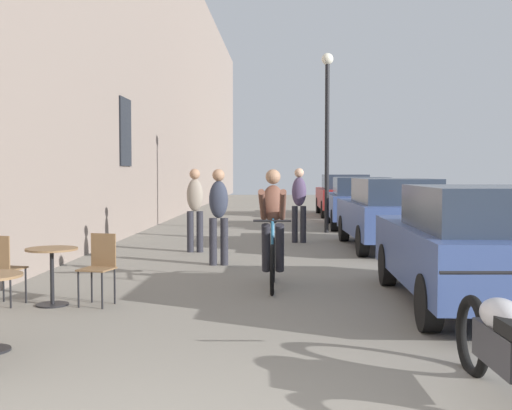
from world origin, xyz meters
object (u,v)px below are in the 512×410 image
at_px(cyclist_on_bicycle, 273,231).
at_px(parked_car_second, 391,212).
at_px(pedestrian_far, 299,201).
at_px(cafe_chair_mid_toward_wall, 100,264).
at_px(pedestrian_mid, 195,205).
at_px(parked_car_fourth, 343,194).
at_px(cafe_table_mid, 52,264).
at_px(pedestrian_near, 219,211).
at_px(parked_motorcycle, 507,348).
at_px(street_lamp, 327,119).
at_px(parked_car_nearest, 472,244).
at_px(cafe_chair_mid_toward_street, 3,265).
at_px(parked_car_third, 359,201).

height_order(cyclist_on_bicycle, parked_car_second, cyclist_on_bicycle).
height_order(pedestrian_far, parked_car_second, pedestrian_far).
xyz_separation_m(cafe_chair_mid_toward_wall, pedestrian_mid, (0.47, 5.38, 0.46)).
bearing_deg(parked_car_fourth, cafe_table_mid, -107.12).
distance_m(pedestrian_near, parked_motorcycle, 7.41).
bearing_deg(cafe_chair_mid_toward_wall, pedestrian_mid, 84.95).
relative_size(pedestrian_far, street_lamp, 0.36).
distance_m(parked_car_nearest, parked_motorcycle, 3.47).
xyz_separation_m(parked_car_nearest, parked_car_fourth, (-0.03, 16.72, 0.04)).
height_order(cafe_chair_mid_toward_street, pedestrian_far, pedestrian_far).
bearing_deg(parked_car_nearest, cyclist_on_bicycle, 150.43).
bearing_deg(pedestrian_near, parked_car_third, 66.83).
xyz_separation_m(cyclist_on_bicycle, parked_car_second, (2.48, 4.70, -0.02)).
bearing_deg(parked_car_third, parked_car_nearest, -89.76).
bearing_deg(pedestrian_mid, cyclist_on_bicycle, -66.90).
xyz_separation_m(cafe_table_mid, pedestrian_near, (1.73, 3.59, 0.45)).
relative_size(cafe_chair_mid_toward_street, parked_car_fourth, 0.20).
bearing_deg(parked_car_second, cafe_chair_mid_toward_wall, -127.09).
relative_size(street_lamp, parked_car_nearest, 1.16).
distance_m(cafe_table_mid, parked_car_nearest, 5.22).
height_order(parked_car_nearest, parked_motorcycle, parked_car_nearest).
height_order(street_lamp, parked_motorcycle, street_lamp).
distance_m(parked_car_nearest, parked_car_second, 6.10).
xyz_separation_m(cafe_chair_mid_toward_street, parked_motorcycle, (5.09, -3.20, -0.11)).
relative_size(pedestrian_near, pedestrian_mid, 0.99).
bearing_deg(street_lamp, parked_car_third, 57.05).
distance_m(pedestrian_near, pedestrian_mid, 1.98).
relative_size(cafe_chair_mid_toward_street, pedestrian_mid, 0.51).
bearing_deg(pedestrian_near, parked_car_fourth, 75.40).
bearing_deg(cyclist_on_bicycle, pedestrian_mid, 113.10).
distance_m(pedestrian_near, parked_car_second, 4.36).
distance_m(pedestrian_mid, street_lamp, 5.82).
bearing_deg(cafe_chair_mid_toward_street, pedestrian_far, 62.61).
bearing_deg(street_lamp, pedestrian_far, -107.74).
bearing_deg(pedestrian_far, parked_car_fourth, 78.53).
distance_m(parked_car_third, parked_car_fourth, 5.22).
distance_m(pedestrian_near, street_lamp, 7.10).
xyz_separation_m(parked_car_second, parked_motorcycle, (-0.72, -9.48, -0.39)).
relative_size(cyclist_on_bicycle, parked_car_third, 0.41).
distance_m(cafe_chair_mid_toward_wall, parked_car_second, 7.69).
distance_m(parked_car_nearest, parked_car_third, 11.50).
relative_size(pedestrian_far, parked_motorcycle, 0.82).
relative_size(cafe_chair_mid_toward_street, parked_car_second, 0.20).
bearing_deg(pedestrian_far, parked_car_second, -30.66).
height_order(pedestrian_far, parked_car_fourth, pedestrian_far).
bearing_deg(cafe_table_mid, street_lamp, 67.65).
bearing_deg(parked_car_third, pedestrian_mid, -123.74).
bearing_deg(parked_car_nearest, parked_car_third, 90.24).
distance_m(cafe_chair_mid_toward_wall, parked_car_fourth, 17.37).
bearing_deg(pedestrian_mid, parked_car_fourth, 70.06).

